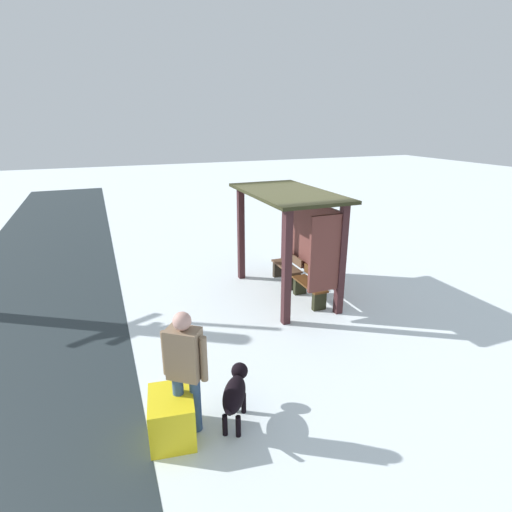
{
  "coord_description": "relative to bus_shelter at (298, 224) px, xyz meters",
  "views": [
    {
      "loc": [
        7.75,
        -3.83,
        3.9
      ],
      "look_at": [
        0.15,
        -0.79,
        1.08
      ],
      "focal_mm": 27.85,
      "sensor_mm": 36.0,
      "label": 1
    }
  ],
  "objects": [
    {
      "name": "grit_bin",
      "position": [
        3.41,
        -3.52,
        -1.39
      ],
      "size": [
        0.77,
        0.66,
        0.61
      ],
      "primitive_type": "cube",
      "rotation": [
        0.0,
        0.0,
        -0.15
      ],
      "color": "yellow",
      "rests_on": "ground"
    },
    {
      "name": "ground_plane",
      "position": [
        -0.11,
        -0.22,
        -1.7
      ],
      "size": [
        60.0,
        60.0,
        0.0
      ],
      "primitive_type": "plane",
      "color": "white"
    },
    {
      "name": "bench_left_inside",
      "position": [
        -0.71,
        0.12,
        -1.36
      ],
      "size": [
        1.09,
        0.35,
        0.74
      ],
      "color": "brown",
      "rests_on": "ground"
    },
    {
      "name": "dog",
      "position": [
        3.42,
        -2.67,
        -1.25
      ],
      "size": [
        0.95,
        0.62,
        0.65
      ],
      "color": "black",
      "rests_on": "ground"
    },
    {
      "name": "bench_center_inside",
      "position": [
        0.48,
        0.12,
        -1.37
      ],
      "size": [
        1.09,
        0.35,
        0.72
      ],
      "color": "#502F14",
      "rests_on": "ground"
    },
    {
      "name": "road_strip",
      "position": [
        -0.11,
        -5.71,
        -1.7
      ],
      "size": [
        36.0,
        3.78,
        0.01
      ],
      "primitive_type": "cube",
      "color": "#263034",
      "rests_on": "ground"
    },
    {
      "name": "bus_shelter",
      "position": [
        0.0,
        0.0,
        0.0
      ],
      "size": [
        3.06,
        1.67,
        2.43
      ],
      "color": "#381D1F",
      "rests_on": "ground"
    },
    {
      "name": "person_walking",
      "position": [
        3.39,
        -3.3,
        -0.68
      ],
      "size": [
        0.46,
        0.54,
        1.74
      ],
      "color": "#866D54",
      "rests_on": "ground"
    }
  ]
}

